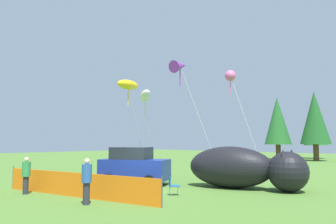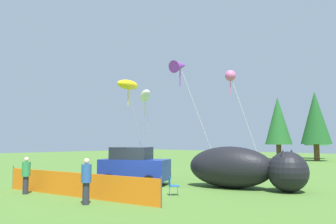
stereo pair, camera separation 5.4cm
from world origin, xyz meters
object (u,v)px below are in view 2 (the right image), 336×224
Objects in this scene: kite_yellow_hero at (128,85)px; kite_pink_octopus at (231,76)px; spectator_in_blue_shirt at (26,174)px; folding_chair at (172,184)px; spectator_in_black_shirt at (86,179)px; parked_car at (134,166)px; kite_white_ghost at (145,96)px; kite_purple_delta at (180,66)px; inflatable_cat at (242,169)px.

kite_pink_octopus reaches higher than kite_yellow_hero.
kite_pink_octopus is (3.76, 12.46, 6.12)m from spectator_in_blue_shirt.
spectator_in_black_shirt reaches higher than folding_chair.
kite_yellow_hero is 7.33m from kite_pink_octopus.
kite_white_ghost is at bearing 81.04° from parked_car.
kite_white_ghost is 2.94m from kite_purple_delta.
kite_yellow_hero reaches higher than spectator_in_blue_shirt.
kite_pink_octopus is at bearing 73.22° from spectator_in_blue_shirt.
kite_white_ghost is at bearing -177.78° from inflatable_cat.
kite_purple_delta reaches higher than spectator_in_black_shirt.
inflatable_cat is 1.01× the size of kite_yellow_hero.
inflatable_cat is 1.10× the size of kite_white_ghost.
kite_pink_octopus reaches higher than kite_white_ghost.
kite_pink_octopus is at bearing 93.17° from spectator_in_black_shirt.
folding_chair is at bearing -43.44° from parked_car.
spectator_in_black_shirt is 4.45m from spectator_in_blue_shirt.
kite_purple_delta is (-2.78, 3.78, 6.77)m from folding_chair.
inflatable_cat is 3.68× the size of spectator_in_blue_shirt.
inflatable_cat reaches higher than spectator_in_black_shirt.
parked_car is at bearing -121.26° from kite_purple_delta.
kite_pink_octopus is at bearing 41.66° from parked_car.
spectator_in_blue_shirt reaches higher than folding_chair.
kite_pink_octopus reaches higher than folding_chair.
folding_chair is 0.15× the size of kite_white_ghost.
parked_car is 9.28m from kite_pink_octopus.
spectator_in_blue_shirt is at bearing 168.19° from folding_chair.
spectator_in_black_shirt reaches higher than spectator_in_blue_shirt.
kite_yellow_hero reaches higher than inflatable_cat.
spectator_in_blue_shirt is at bearing -93.41° from kite_yellow_hero.
folding_chair is at bearing -78.04° from kite_pink_octopus.
folding_chair is 4.21m from spectator_in_black_shirt.
spectator_in_blue_shirt is at bearing -140.79° from inflatable_cat.
kite_purple_delta reaches higher than folding_chair.
parked_car is 4.52m from kite_white_ghost.
kite_yellow_hero is (-6.38, -2.73, 5.01)m from inflatable_cat.
kite_white_ghost is at bearing -119.38° from kite_pink_octopus.
kite_purple_delta reaches higher than inflatable_cat.
parked_car is 6.28m from spectator_in_black_shirt.
kite_white_ghost is (0.39, 1.07, -0.64)m from kite_yellow_hero.
parked_car is 0.73× the size of kite_white_ghost.
folding_chair is 7.12m from spectator_in_blue_shirt.
kite_yellow_hero is at bearing -109.91° from kite_white_ghost.
parked_car is 5.04m from kite_yellow_hero.
kite_white_ghost is (0.75, 7.12, 4.44)m from spectator_in_blue_shirt.
folding_chair is 8.23m from kite_purple_delta.
inflatable_cat is 0.83× the size of kite_purple_delta.
inflatable_cat is at bearing 0.66° from parked_car.
kite_purple_delta is at bearing 102.76° from spectator_in_black_shirt.
kite_pink_octopus is (3.40, 6.42, 1.03)m from kite_yellow_hero.
parked_car is 2.36× the size of spectator_in_black_shirt.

